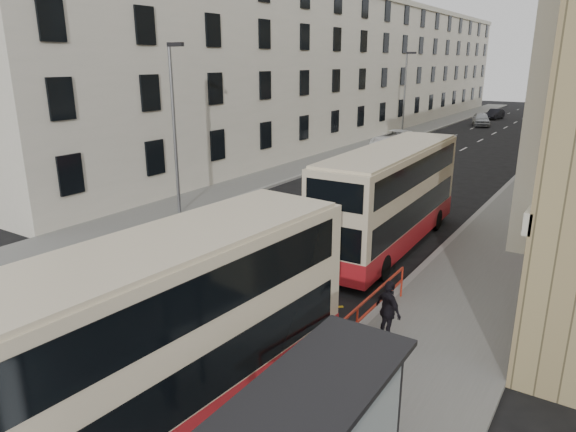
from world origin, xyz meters
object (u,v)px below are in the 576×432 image
Objects in this scene: pedestrian_far at (388,311)px; car_silver at (481,119)px; street_lamp_near at (175,121)px; street_lamp_far at (405,91)px; white_van at (395,139)px; car_red at (560,119)px; car_dark at (495,114)px; double_decker_front at (138,354)px; double_decker_rear at (390,198)px.

car_silver is at bearing -48.19° from pedestrian_far.
street_lamp_near and street_lamp_far have the same top height.
car_silver is at bearing 91.84° from white_van.
car_red is (7.71, 5.93, -0.11)m from car_silver.
street_lamp_far reaches higher than car_red.
pedestrian_far is at bearing -69.65° from street_lamp_far.
street_lamp_far is 25.31m from car_dark.
car_red is at bearing 19.95° from car_silver.
double_decker_front is at bearing -76.75° from car_dark.
pedestrian_far is at bearing -60.28° from white_van.
car_silver is 0.99× the size of car_red.
street_lamp_far is 16.85m from car_silver.
white_van is 1.23× the size of car_silver.
street_lamp_far reaches higher than car_silver.
car_dark is at bearing -49.44° from pedestrian_far.
pedestrian_far is at bearing -69.43° from double_decker_rear.
double_decker_front is at bearing -67.09° from white_van.
street_lamp_near is at bearing 91.41° from car_red.
street_lamp_near is 4.75× the size of pedestrian_far.
double_decker_front reaches higher than car_red.
double_decker_rear is 2.61× the size of car_dark.
street_lamp_near is 25.56m from white_van.
street_lamp_far is 38.26m from pedestrian_far.
car_silver is 8.77m from car_dark.
pedestrian_far reaches higher than car_dark.
pedestrian_far is 0.36× the size of car_red.
double_decker_rear is 7.82m from pedestrian_far.
car_dark is 0.86× the size of car_red.
white_van is 1.22× the size of car_red.
car_silver reaches higher than car_dark.
street_lamp_far is 4.75× the size of pedestrian_far.
car_silver is (3.53, 16.02, -3.86)m from street_lamp_far.
street_lamp_far is at bearing -90.68° from car_dark.
double_decker_rear is 50.52m from car_red.
street_lamp_far is 1.42× the size of white_van.
street_lamp_near is 0.76× the size of double_decker_front.
pedestrian_far is (13.24, -5.71, -3.64)m from street_lamp_near.
pedestrian_far is at bearing 105.61° from car_red.
car_dark is (-7.54, 66.74, -1.46)m from double_decker_front.
double_decker_front is 58.44m from car_silver.
street_lamp_far is 0.76× the size of double_decker_front.
street_lamp_near is 53.30m from car_red.
street_lamp_far is 43.40m from double_decker_front.
street_lamp_far is at bearing 111.96° from white_van.
street_lamp_near reaches higher than car_dark.
white_van is at bearing 108.75° from double_decker_front.
street_lamp_near reaches higher than white_van.
street_lamp_near is 30.00m from street_lamp_far.
street_lamp_near reaches higher than car_red.
white_van is at bearing -114.12° from car_silver.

